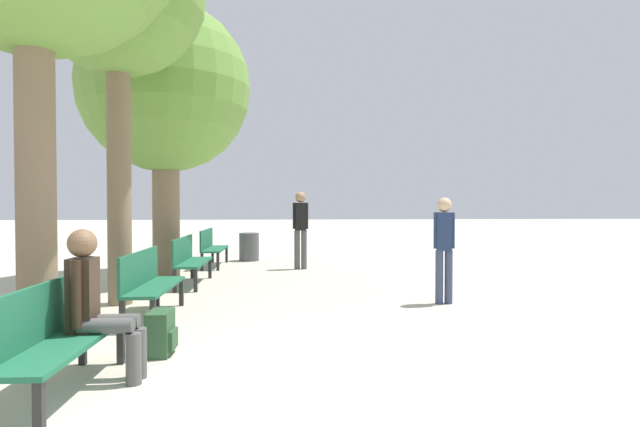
# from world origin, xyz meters

# --- Properties ---
(ground_plane) EXTENTS (80.00, 80.00, 0.00)m
(ground_plane) POSITION_xyz_m (0.00, 0.00, 0.00)
(ground_plane) COLOR beige
(bench_row_0) EXTENTS (0.44, 1.62, 0.88)m
(bench_row_0) POSITION_xyz_m (-1.96, 0.52, 0.51)
(bench_row_0) COLOR #1E6042
(bench_row_0) RESTS_ON ground_plane
(bench_row_1) EXTENTS (0.44, 1.62, 0.88)m
(bench_row_1) POSITION_xyz_m (-1.96, 3.17, 0.51)
(bench_row_1) COLOR #1E6042
(bench_row_1) RESTS_ON ground_plane
(bench_row_2) EXTENTS (0.44, 1.62, 0.88)m
(bench_row_2) POSITION_xyz_m (-1.96, 5.81, 0.51)
(bench_row_2) COLOR #1E6042
(bench_row_2) RESTS_ON ground_plane
(bench_row_3) EXTENTS (0.44, 1.62, 0.88)m
(bench_row_3) POSITION_xyz_m (-1.96, 8.46, 0.51)
(bench_row_3) COLOR #1E6042
(bench_row_3) RESTS_ON ground_plane
(tree_row_2) EXTENTS (3.46, 3.46, 5.60)m
(tree_row_2) POSITION_xyz_m (-2.64, 6.94, 3.82)
(tree_row_2) COLOR #7A664C
(tree_row_2) RESTS_ON ground_plane
(person_seated) EXTENTS (0.62, 0.35, 1.30)m
(person_seated) POSITION_xyz_m (-1.73, 0.82, 0.68)
(person_seated) COLOR #4C4C4C
(person_seated) RESTS_ON ground_plane
(backpack) EXTENTS (0.26, 0.37, 0.44)m
(backpack) POSITION_xyz_m (-1.39, 1.56, 0.22)
(backpack) COLOR #284C2D
(backpack) RESTS_ON ground_plane
(pedestrian_near) EXTENTS (0.32, 0.23, 1.60)m
(pedestrian_near) POSITION_xyz_m (2.21, 3.84, 0.91)
(pedestrian_near) COLOR #384260
(pedestrian_near) RESTS_ON ground_plane
(pedestrian_mid) EXTENTS (0.36, 0.24, 1.76)m
(pedestrian_mid) POSITION_xyz_m (0.15, 7.85, 1.01)
(pedestrian_mid) COLOR #4C4C4C
(pedestrian_mid) RESTS_ON ground_plane
(trash_bin) EXTENTS (0.51, 0.51, 0.72)m
(trash_bin) POSITION_xyz_m (-1.15, 9.55, 0.36)
(trash_bin) COLOR #4C4C51
(trash_bin) RESTS_ON ground_plane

